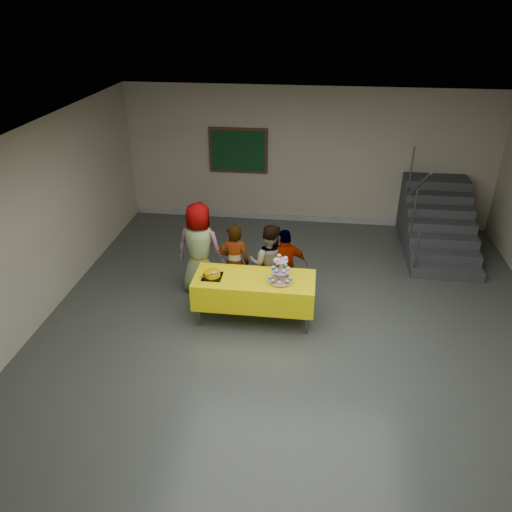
{
  "coord_description": "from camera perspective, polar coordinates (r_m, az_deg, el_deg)",
  "views": [
    {
      "loc": [
        0.22,
        -5.62,
        4.7
      ],
      "look_at": [
        -0.65,
        1.17,
        1.05
      ],
      "focal_mm": 35.0,
      "sensor_mm": 36.0,
      "label": 1
    }
  ],
  "objects": [
    {
      "name": "bake_table",
      "position": [
        7.83,
        -0.19,
        -3.87
      ],
      "size": [
        1.88,
        0.78,
        0.77
      ],
      "color": "#595960",
      "rests_on": "ground"
    },
    {
      "name": "schoolchild_b",
      "position": [
        8.29,
        -2.48,
        -0.82
      ],
      "size": [
        0.53,
        0.37,
        1.4
      ],
      "primitive_type": "imported",
      "rotation": [
        0.0,
        0.0,
        3.22
      ],
      "color": "slate",
      "rests_on": "ground"
    },
    {
      "name": "schoolchild_a",
      "position": [
        8.53,
        -6.48,
        0.83
      ],
      "size": [
        0.86,
        0.61,
        1.65
      ],
      "primitive_type": "imported",
      "rotation": [
        0.0,
        0.0,
        3.03
      ],
      "color": "slate",
      "rests_on": "ground"
    },
    {
      "name": "cupcake_stand",
      "position": [
        7.55,
        2.81,
        -1.89
      ],
      "size": [
        0.38,
        0.38,
        0.44
      ],
      "color": "silver",
      "rests_on": "bake_table"
    },
    {
      "name": "room_shell",
      "position": [
        6.2,
        4.62,
        3.5
      ],
      "size": [
        10.0,
        10.04,
        3.02
      ],
      "color": "#4C514C",
      "rests_on": "ground"
    },
    {
      "name": "noticeboard",
      "position": [
        11.17,
        -2.05,
        11.93
      ],
      "size": [
        1.3,
        0.05,
        1.0
      ],
      "color": "#472B16",
      "rests_on": "ground"
    },
    {
      "name": "schoolchild_c",
      "position": [
        8.27,
        1.49,
        -0.88
      ],
      "size": [
        0.71,
        0.56,
        1.4
      ],
      "primitive_type": "imported",
      "rotation": [
        0.0,
        0.0,
        3.09
      ],
      "color": "slate",
      "rests_on": "ground"
    },
    {
      "name": "schoolchild_d",
      "position": [
        8.25,
        3.35,
        -1.25
      ],
      "size": [
        0.85,
        0.6,
        1.34
      ],
      "primitive_type": "imported",
      "rotation": [
        0.0,
        0.0,
        3.54
      ],
      "color": "slate",
      "rests_on": "ground"
    },
    {
      "name": "bear_cake",
      "position": [
        7.75,
        -5.03,
        -2.02
      ],
      "size": [
        0.32,
        0.36,
        0.12
      ],
      "color": "black",
      "rests_on": "bake_table"
    },
    {
      "name": "staircase",
      "position": [
        10.91,
        19.85,
        3.6
      ],
      "size": [
        1.3,
        2.4,
        2.04
      ],
      "color": "#424447",
      "rests_on": "ground"
    }
  ]
}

